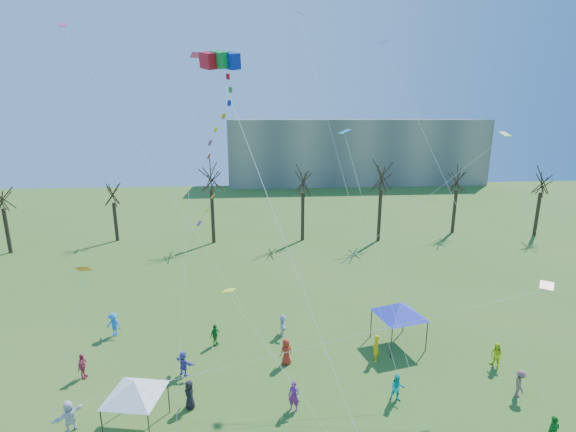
{
  "coord_description": "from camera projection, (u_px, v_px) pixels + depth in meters",
  "views": [
    {
      "loc": [
        -2.52,
        -13.49,
        15.59
      ],
      "look_at": [
        -0.92,
        5.0,
        11.0
      ],
      "focal_mm": 25.0,
      "sensor_mm": 36.0,
      "label": 1
    }
  ],
  "objects": [
    {
      "name": "festival_crowd",
      "position": [
        272.0,
        381.0,
        23.03
      ],
      "size": [
        26.66,
        14.94,
        1.84
      ],
      "color": "red",
      "rests_on": "ground"
    },
    {
      "name": "distant_building",
      "position": [
        355.0,
        152.0,
        96.34
      ],
      "size": [
        60.0,
        14.0,
        15.0
      ],
      "primitive_type": "cube",
      "color": "gray",
      "rests_on": "ground"
    },
    {
      "name": "canopy_tent_blue",
      "position": [
        399.0,
        309.0,
        27.72
      ],
      "size": [
        4.1,
        4.1,
        3.15
      ],
      "color": "#3F3F44",
      "rests_on": "ground"
    },
    {
      "name": "bare_tree_row",
      "position": [
        313.0,
        187.0,
        50.56
      ],
      "size": [
        71.4,
        8.75,
        10.73
      ],
      "color": "black",
      "rests_on": "ground"
    },
    {
      "name": "canopy_tent_white",
      "position": [
        135.0,
        388.0,
        20.16
      ],
      "size": [
        3.61,
        3.61,
        2.75
      ],
      "color": "#3F3F44",
      "rests_on": "ground"
    },
    {
      "name": "small_kites_aloft",
      "position": [
        296.0,
        155.0,
        23.83
      ],
      "size": [
        30.31,
        17.81,
        33.38
      ],
      "color": "orange",
      "rests_on": "ground"
    },
    {
      "name": "big_box_kite",
      "position": [
        221.0,
        153.0,
        20.54
      ],
      "size": [
        4.22,
        7.25,
        21.2
      ],
      "color": "red",
      "rests_on": "ground"
    }
  ]
}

